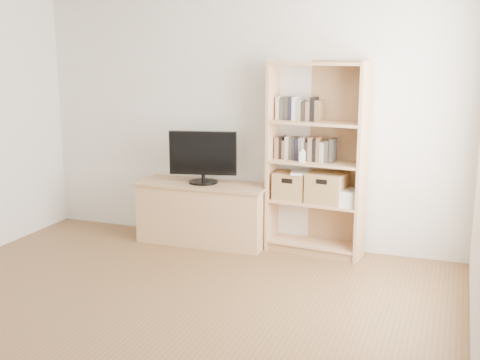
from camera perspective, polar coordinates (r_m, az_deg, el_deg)
The scene contains 12 objects.
floor at distance 4.34m, azimuth -11.32°, elevation -14.94°, with size 4.50×5.00×0.01m, color brown.
back_wall at distance 6.16m, azimuth 0.41°, elevation 6.03°, with size 4.50×0.02×2.60m, color silver.
tv_stand at distance 6.25m, azimuth -3.46°, elevation -3.22°, with size 1.32×0.49×0.60m, color tan.
bookshelf at distance 5.83m, azimuth 7.26°, elevation 1.97°, with size 0.94×0.33×1.87m, color tan.
television at distance 6.12m, azimuth -3.53°, elevation 2.20°, with size 0.69×0.05×0.54m, color black.
books_row_mid at distance 5.84m, azimuth 7.35°, elevation 2.80°, with size 0.77×0.15×0.21m, color #946A50.
books_row_upper at distance 5.86m, azimuth 5.51°, elevation 6.68°, with size 0.39×0.15×0.21m, color #946A50.
baby_monitor at distance 5.76m, azimuth 5.95°, elevation 2.20°, with size 0.05×0.03×0.10m, color white.
basket_left at distance 5.96m, azimuth 4.91°, elevation -0.52°, with size 0.32×0.26×0.26m, color #A38649.
basket_right at distance 5.84m, azimuth 8.23°, elevation -0.73°, with size 0.36×0.29×0.29m, color #A38649.
laptop at distance 5.87m, azimuth 6.42°, elevation 0.69°, with size 0.32×0.22×0.03m, color white.
magazine_stack at distance 5.80m, azimuth 10.16°, elevation -1.73°, with size 0.19×0.27×0.13m, color beige.
Camera 1 is at (2.08, -3.26, 1.96)m, focal length 45.00 mm.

